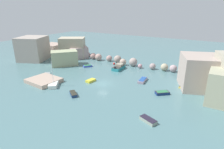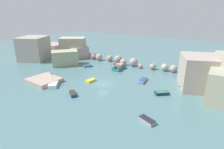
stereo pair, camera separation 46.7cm
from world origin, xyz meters
The scene contains 15 objects.
cove_water centered at (0.00, 0.00, 0.00)m, with size 160.00×160.00×0.00m, color slate.
cliff_headland_left centered at (-28.37, 11.50, 3.04)m, with size 25.67×21.73×7.93m.
rock_breakwater centered at (-4.28, 17.18, 1.11)m, with size 36.13×4.02×2.56m.
stone_dock centered at (-12.75, -6.62, 0.46)m, with size 7.25×6.15×0.92m, color tan.
channel_buoy centered at (-5.75, 15.12, 0.34)m, with size 0.68×0.68×0.68m, color red.
moored_boat_0 centered at (-1.71, -8.40, 0.30)m, with size 2.90×2.57×0.60m.
moored_boat_1 centered at (-2.16, 11.76, 0.62)m, with size 2.52×5.14×1.57m.
moored_boat_2 centered at (13.91, 1.56, 0.32)m, with size 3.05×2.88×0.62m.
moored_boat_3 centered at (16.89, 7.76, 0.22)m, with size 1.48×2.81×0.44m.
moored_boat_4 centered at (15.03, -9.58, 0.30)m, with size 3.06×2.19×0.60m.
moored_boat_5 centered at (-11.56, 9.02, 0.25)m, with size 2.65×2.90×0.53m.
moored_boat_6 centered at (-8.98, -6.98, 0.44)m, with size 4.05×4.51×5.96m.
moored_boat_7 centered at (7.61, 6.24, 0.32)m, with size 1.86×4.10×0.65m.
moored_boat_8 centered at (-15.72, -3.01, 0.27)m, with size 3.20×3.19×0.54m.
moored_boat_9 centered at (-3.25, -0.43, 0.27)m, with size 1.58×2.55×0.53m.
Camera 1 is at (23.30, -34.47, 17.02)m, focal length 30.12 mm.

